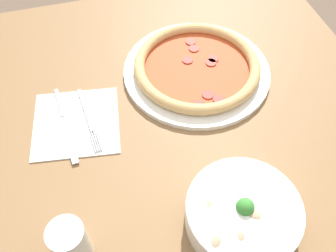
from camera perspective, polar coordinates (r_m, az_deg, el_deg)
The scene contains 8 objects.
ground_plane at distance 1.50m, azimuth -0.51°, elevation -16.21°, with size 8.00×8.00×0.00m, color brown.
dining_table at distance 0.93m, azimuth -0.79°, elevation -2.09°, with size 1.02×0.93×0.75m.
pizza at distance 0.91m, azimuth 4.41°, elevation 8.87°, with size 0.35×0.35×0.04m.
bowl at distance 0.68m, azimuth 11.33°, elevation -12.93°, with size 0.20×0.20×0.07m.
napkin at distance 0.84m, azimuth -13.80°, elevation 0.51°, with size 0.21×0.21×0.00m.
fork at distance 0.84m, azimuth -12.05°, elevation 1.18°, with size 0.03×0.18×0.00m.
knife at distance 0.84m, azimuth -15.50°, elevation 0.78°, with size 0.03×0.21×0.01m.
glass at distance 0.66m, azimuth -14.63°, elevation -16.93°, with size 0.06×0.06×0.10m.
Camera 1 is at (0.13, 0.52, 1.40)m, focal length 40.00 mm.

